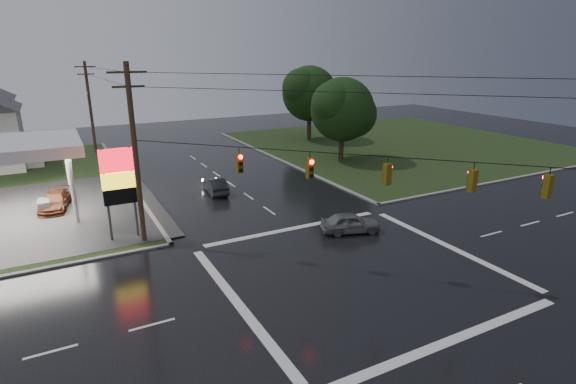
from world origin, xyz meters
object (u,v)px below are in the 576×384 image
tree_ne_near (343,110)px  car_pump (55,201)px  tree_ne_far (311,94)px  car_north (215,185)px  pylon_sign (118,179)px  utility_pole_nw (135,153)px  car_crossing (351,223)px  utility_pole_n (90,107)px

tree_ne_near → car_pump: 29.00m
tree_ne_far → car_north: bearing=-138.8°
pylon_sign → car_north: size_ratio=1.49×
pylon_sign → car_pump: 9.74m
utility_pole_nw → car_north: bearing=46.0°
utility_pole_nw → car_pump: (-4.77, 9.33, -5.06)m
pylon_sign → tree_ne_near: 27.23m
utility_pole_nw → car_crossing: size_ratio=2.80×
pylon_sign → car_crossing: 15.04m
utility_pole_n → car_north: size_ratio=2.61×
car_north → tree_ne_far: bearing=-133.4°
utility_pole_nw → utility_pole_n: (0.00, 28.50, -0.25)m
utility_pole_nw → car_crossing: bearing=-21.2°
pylon_sign → car_north: pylon_sign is taller
tree_ne_near → car_north: (-16.24, -4.84, -4.90)m
utility_pole_nw → tree_ne_far: bearing=42.6°
tree_ne_far → car_north: (-19.25, -16.84, -5.52)m
car_pump → pylon_sign: bearing=-54.0°
tree_ne_near → car_north: tree_ne_near is taller
utility_pole_n → car_pump: utility_pole_n is taller
car_north → car_crossing: car_crossing is taller
utility_pole_n → tree_ne_near: utility_pole_n is taller
car_north → utility_pole_nw: bearing=51.4°
pylon_sign → tree_ne_near: bearing=25.0°
pylon_sign → tree_ne_far: size_ratio=0.61×
car_pump → tree_ne_near: bearing=18.0°
utility_pole_nw → car_pump: bearing=117.1°
utility_pole_n → tree_ne_near: bearing=-34.1°
pylon_sign → utility_pole_n: 27.56m
car_north → car_pump: bearing=-2.4°
tree_ne_near → car_pump: size_ratio=1.98×
car_north → car_pump: 12.28m
tree_ne_far → car_crossing: size_ratio=2.49×
tree_ne_near → car_crossing: (-11.19, -17.33, -4.89)m
utility_pole_nw → car_north: size_ratio=2.74×
car_pump → car_crossing: bearing=-27.8°
tree_ne_far → pylon_sign: bearing=-139.6°
utility_pole_nw → tree_ne_near: utility_pole_nw is taller
tree_ne_near → pylon_sign: bearing=-155.0°
utility_pole_n → car_crossing: (12.45, -33.34, -4.80)m
utility_pole_nw → car_north: 11.79m
pylon_sign → car_crossing: size_ratio=1.53×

